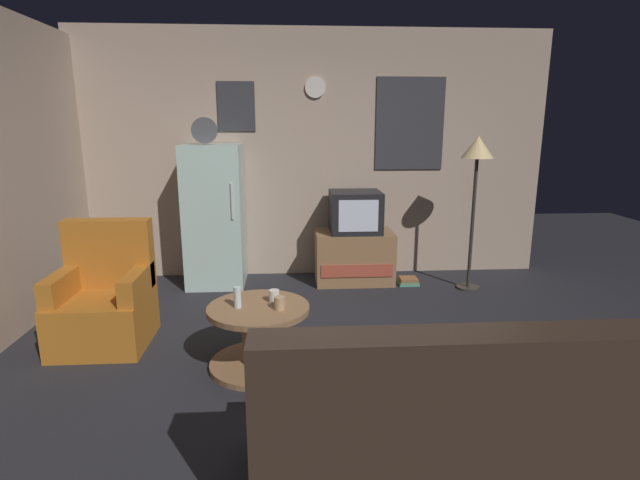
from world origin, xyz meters
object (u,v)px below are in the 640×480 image
wine_glass (238,297)px  book_stack (408,281)px  fridge (215,215)px  crt_tv (355,212)px  mug_ceramic_tan (280,303)px  standing_lamp (477,159)px  couch (441,436)px  tv_stand (354,257)px  coffee_table (259,337)px  armchair (105,301)px  mug_ceramic_white (274,296)px

wine_glass → book_stack: wine_glass is taller
fridge → book_stack: bearing=-5.1°
crt_tv → mug_ceramic_tan: (-0.79, -1.99, -0.28)m
fridge → standing_lamp: size_ratio=1.11×
wine_glass → couch: bearing=-51.4°
fridge → crt_tv: fridge is taller
fridge → tv_stand: bearing=-1.0°
mug_ceramic_tan → coffee_table: bearing=155.1°
couch → armchair: bearing=139.6°
mug_ceramic_white → mug_ceramic_tan: size_ratio=1.00×
standing_lamp → mug_ceramic_tan: bearing=-139.6°
crt_tv → fridge: bearing=179.0°
mug_ceramic_tan → standing_lamp: bearing=40.4°
tv_stand → crt_tv: (0.01, -0.00, 0.50)m
tv_stand → armchair: bearing=-146.8°
coffee_table → armchair: size_ratio=0.75×
crt_tv → book_stack: 0.95m
tv_stand → crt_tv: bearing=-8.4°
coffee_table → mug_ceramic_white: (0.11, 0.08, 0.28)m
crt_tv → wine_glass: size_ratio=3.60×
coffee_table → standing_lamp: bearing=37.2°
coffee_table → armchair: 1.34m
coffee_table → armchair: armchair is taller
tv_stand → mug_ceramic_tan: bearing=-111.4°
coffee_table → book_stack: bearing=49.4°
crt_tv → couch: (-0.03, -3.25, -0.47)m
tv_stand → crt_tv: 0.50m
coffee_table → crt_tv: bearing=64.0°
mug_ceramic_white → couch: 1.62m
tv_stand → mug_ceramic_tan: 2.15m
coffee_table → couch: (0.91, -1.32, 0.08)m
crt_tv → wine_glass: crt_tv is taller
fridge → mug_ceramic_white: 2.00m
couch → book_stack: size_ratio=7.79×
standing_lamp → armchair: size_ratio=1.66×
mug_ceramic_tan → armchair: bearing=157.6°
couch → wine_glass: bearing=128.6°
crt_tv → mug_ceramic_white: crt_tv is taller
tv_stand → wine_glass: wine_glass is taller
book_stack → armchair: bearing=-155.4°
couch → book_stack: (0.60, 3.09, -0.28)m
mug_ceramic_tan → book_stack: (1.36, 1.83, -0.47)m
armchair → couch: (2.14, -1.83, -0.03)m
armchair → wine_glass: bearing=-25.2°
standing_lamp → crt_tv: bearing=164.9°
book_stack → mug_ceramic_tan: bearing=-126.5°
tv_stand → mug_ceramic_tan: tv_stand is taller
book_stack → mug_ceramic_white: bearing=-129.7°
fridge → couch: bearing=-65.8°
standing_lamp → tv_stand: bearing=164.9°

